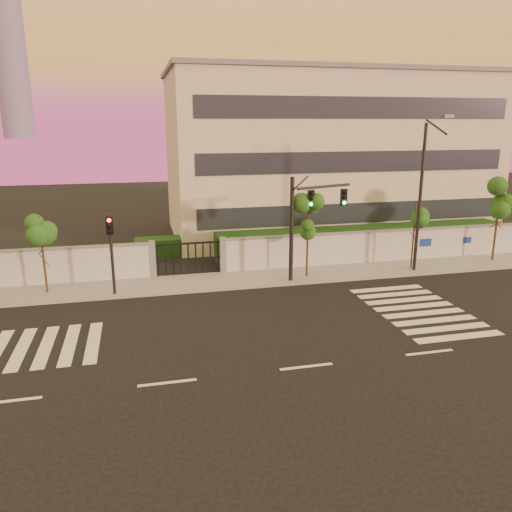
% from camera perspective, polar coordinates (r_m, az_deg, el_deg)
% --- Properties ---
extents(ground, '(120.00, 120.00, 0.00)m').
position_cam_1_polar(ground, '(18.66, 5.78, -12.49)').
color(ground, black).
rests_on(ground, ground).
extents(sidewalk, '(60.00, 3.00, 0.15)m').
position_cam_1_polar(sidewalk, '(28.00, -1.22, -2.66)').
color(sidewalk, gray).
rests_on(sidewalk, ground).
extents(perimeter_wall, '(60.00, 0.36, 2.20)m').
position_cam_1_polar(perimeter_wall, '(29.15, -1.66, 0.10)').
color(perimeter_wall, '#B5B7BD').
rests_on(perimeter_wall, ground).
extents(hedge_row, '(41.00, 4.25, 1.80)m').
position_cam_1_polar(hedge_row, '(32.02, -0.80, 1.01)').
color(hedge_row, '#103512').
rests_on(hedge_row, ground).
extents(institutional_building, '(24.40, 12.40, 12.25)m').
position_cam_1_polar(institutional_building, '(40.37, 7.99, 11.48)').
color(institutional_building, beige).
rests_on(institutional_building, ground).
extents(distant_skyscraper, '(16.00, 16.00, 118.00)m').
position_cam_1_polar(distant_skyscraper, '(306.17, -26.76, 23.67)').
color(distant_skyscraper, slate).
rests_on(distant_skyscraper, ground).
extents(road_markings, '(57.00, 7.62, 0.02)m').
position_cam_1_polar(road_markings, '(21.54, -1.54, -8.45)').
color(road_markings, silver).
rests_on(road_markings, ground).
extents(street_tree_c, '(1.40, 1.11, 4.09)m').
position_cam_1_polar(street_tree_c, '(27.08, -23.29, 1.92)').
color(street_tree_c, '#382314').
rests_on(street_tree_c, ground).
extents(street_tree_d, '(1.42, 1.13, 4.75)m').
position_cam_1_polar(street_tree_d, '(27.63, 6.01, 4.34)').
color(street_tree_d, '#382314').
rests_on(street_tree_d, ground).
extents(street_tree_e, '(1.30, 1.03, 4.00)m').
position_cam_1_polar(street_tree_e, '(30.69, 17.70, 3.74)').
color(street_tree_e, '#382314').
rests_on(street_tree_e, ground).
extents(street_tree_f, '(1.62, 1.29, 5.26)m').
position_cam_1_polar(street_tree_f, '(34.31, 26.07, 5.63)').
color(street_tree_f, '#382314').
rests_on(street_tree_f, ground).
extents(traffic_signal_main, '(3.61, 1.32, 5.83)m').
position_cam_1_polar(traffic_signal_main, '(27.00, 5.61, 4.51)').
color(traffic_signal_main, black).
rests_on(traffic_signal_main, ground).
extents(traffic_signal_secondary, '(0.33, 0.33, 4.26)m').
position_cam_1_polar(traffic_signal_secondary, '(25.75, -16.24, 1.22)').
color(traffic_signal_secondary, black).
rests_on(traffic_signal_secondary, ground).
extents(streetlight_east, '(0.54, 2.16, 8.96)m').
position_cam_1_polar(streetlight_east, '(29.85, 18.49, 7.08)').
color(streetlight_east, black).
rests_on(streetlight_east, ground).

